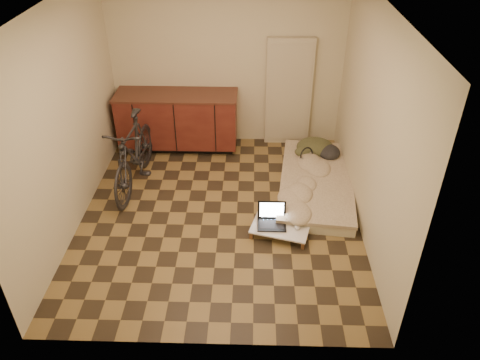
{
  "coord_description": "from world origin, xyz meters",
  "views": [
    {
      "loc": [
        0.39,
        -4.78,
        3.72
      ],
      "look_at": [
        0.26,
        -0.05,
        0.55
      ],
      "focal_mm": 35.0,
      "sensor_mm": 36.0,
      "label": 1
    }
  ],
  "objects_px": {
    "bicycle": "(133,150)",
    "laptop": "(272,220)",
    "futon": "(316,183)",
    "lap_desk": "(280,227)"
  },
  "relations": [
    {
      "from": "futon",
      "to": "laptop",
      "type": "distance_m",
      "value": 1.14
    },
    {
      "from": "futon",
      "to": "laptop",
      "type": "height_order",
      "value": "laptop"
    },
    {
      "from": "lap_desk",
      "to": "bicycle",
      "type": "bearing_deg",
      "value": 167.99
    },
    {
      "from": "bicycle",
      "to": "laptop",
      "type": "height_order",
      "value": "bicycle"
    },
    {
      "from": "bicycle",
      "to": "laptop",
      "type": "distance_m",
      "value": 2.12
    },
    {
      "from": "laptop",
      "to": "bicycle",
      "type": "bearing_deg",
      "value": 153.24
    },
    {
      "from": "futon",
      "to": "laptop",
      "type": "relative_size",
      "value": 6.17
    },
    {
      "from": "lap_desk",
      "to": "laptop",
      "type": "distance_m",
      "value": 0.14
    },
    {
      "from": "futon",
      "to": "bicycle",
      "type": "bearing_deg",
      "value": -173.91
    },
    {
      "from": "bicycle",
      "to": "futon",
      "type": "height_order",
      "value": "bicycle"
    }
  ]
}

